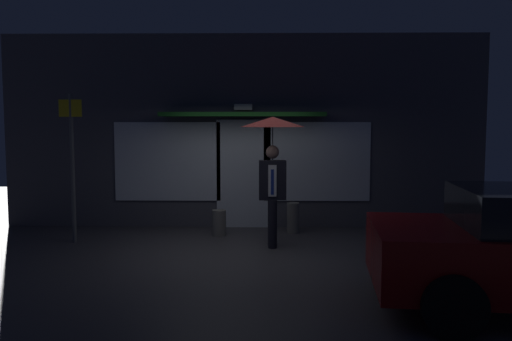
# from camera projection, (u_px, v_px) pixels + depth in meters

# --- Properties ---
(ground_plane) EXTENTS (18.00, 18.00, 0.00)m
(ground_plane) POSITION_uv_depth(u_px,v_px,m) (238.00, 253.00, 8.50)
(ground_plane) COLOR #423F44
(building_facade) EXTENTS (9.77, 1.00, 3.92)m
(building_facade) POSITION_uv_depth(u_px,v_px,m) (244.00, 132.00, 10.65)
(building_facade) COLOR #4C4C56
(building_facade) RESTS_ON ground
(person_with_umbrella) EXTENTS (1.09, 1.09, 2.23)m
(person_with_umbrella) POSITION_uv_depth(u_px,v_px,m) (273.00, 148.00, 8.81)
(person_with_umbrella) COLOR black
(person_with_umbrella) RESTS_ON ground
(street_sign_post) EXTENTS (0.40, 0.07, 2.64)m
(street_sign_post) POSITION_uv_depth(u_px,v_px,m) (72.00, 160.00, 9.15)
(street_sign_post) COLOR #595B60
(street_sign_post) RESTS_ON ground
(sidewalk_bollard) EXTENTS (0.26, 0.26, 0.49)m
(sidewalk_bollard) POSITION_uv_depth(u_px,v_px,m) (219.00, 223.00, 9.84)
(sidewalk_bollard) COLOR slate
(sidewalk_bollard) RESTS_ON ground
(sidewalk_bollard_2) EXTENTS (0.24, 0.24, 0.59)m
(sidewalk_bollard_2) POSITION_uv_depth(u_px,v_px,m) (293.00, 218.00, 10.08)
(sidewalk_bollard_2) COLOR slate
(sidewalk_bollard_2) RESTS_ON ground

